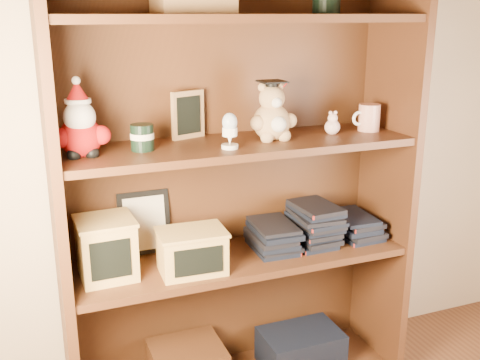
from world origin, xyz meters
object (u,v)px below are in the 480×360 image
object	(u,v)px
grad_teddy_bear	(272,117)
treats_box	(106,248)
bookcase	(234,188)
teacher_mug	(369,118)

from	to	relation	value
grad_teddy_bear	treats_box	size ratio (longest dim) A/B	1.04
bookcase	grad_teddy_bear	xyz separation A→B (m)	(0.11, -0.06, 0.25)
bookcase	treats_box	world-z (taller)	bookcase
teacher_mug	treats_box	distance (m)	1.00
teacher_mug	treats_box	bearing A→B (deg)	-179.95
treats_box	bookcase	bearing A→B (deg)	6.55
bookcase	treats_box	xyz separation A→B (m)	(-0.45, -0.05, -0.13)
grad_teddy_bear	treats_box	world-z (taller)	grad_teddy_bear
grad_teddy_bear	teacher_mug	xyz separation A→B (m)	(0.38, 0.01, -0.03)
bookcase	grad_teddy_bear	world-z (taller)	bookcase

